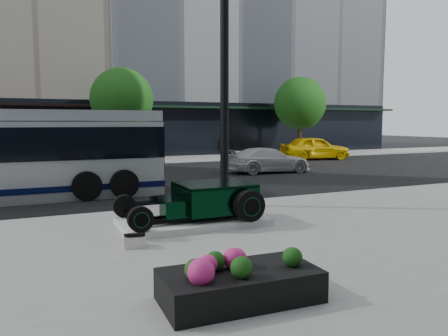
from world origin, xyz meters
name	(u,v)px	position (x,y,z in m)	size (l,w,h in m)	color
ground	(175,197)	(0.00, 0.00, 0.00)	(120.00, 120.00, 0.00)	black
sidewalk_far	(104,162)	(0.00, 14.00, 0.06)	(70.00, 4.00, 0.12)	gray
street_trees	(124,102)	(1.15, 13.07, 3.77)	(29.80, 3.80, 5.70)	black
display_plinth	(193,221)	(-1.03, -4.38, 0.20)	(3.40, 1.80, 0.15)	silver
hot_rod	(206,199)	(-0.69, -4.38, 0.70)	(3.22, 2.00, 0.81)	black
info_plaque	(135,241)	(-2.73, -5.68, 0.24)	(0.45, 0.38, 0.31)	silver
lamppost	(224,75)	(0.65, -2.54, 3.86)	(0.45, 0.45, 8.09)	black
flower_planter	(240,282)	(-2.03, -8.80, 0.37)	(2.17, 1.16, 0.69)	black
white_sedan	(269,160)	(6.65, 5.06, 0.62)	(1.75, 4.31, 1.25)	silver
yellow_taxi	(315,148)	(13.41, 10.35, 0.80)	(1.88, 4.68, 1.60)	#DFB508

